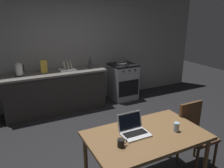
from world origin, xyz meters
The scene contains 14 objects.
ground_plane centered at (0.00, 0.00, 0.00)m, with size 12.00×12.00×0.00m, color black.
back_wall centered at (0.30, 2.34, 1.42)m, with size 6.40×0.10×2.83m, color gray.
kitchen_counter centered at (-0.45, 1.99, 0.44)m, with size 2.16×0.64×0.88m.
stove_oven centered at (1.22, 1.99, 0.44)m, with size 0.60×0.62×0.88m.
dining_table centered at (-0.01, -0.74, 0.66)m, with size 1.38×0.83×0.73m.
chair centered at (0.84, -0.69, 0.53)m, with size 0.40×0.40×0.91m.
laptop centered at (-0.14, -0.67, 0.78)m, with size 0.32×0.28×0.22m.
electric_kettle centered at (-1.12, 1.99, 1.01)m, with size 0.17×0.15×0.26m.
bottle centered at (0.35, 1.94, 1.00)m, with size 0.08×0.08×0.25m.
frying_pan centered at (1.17, 1.96, 0.91)m, with size 0.26×0.43×0.05m.
coffee_mug centered at (-0.39, -0.83, 0.78)m, with size 0.11×0.08×0.09m.
drinking_glass centered at (0.34, -0.85, 0.79)m, with size 0.07×0.07×0.11m.
cereal_box centered at (-0.64, 2.01, 1.02)m, with size 0.13×0.05×0.26m.
dish_rack centered at (-0.16, 1.99, 0.93)m, with size 0.34×0.26×0.21m.
Camera 1 is at (-1.38, -2.57, 2.07)m, focal length 35.30 mm.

